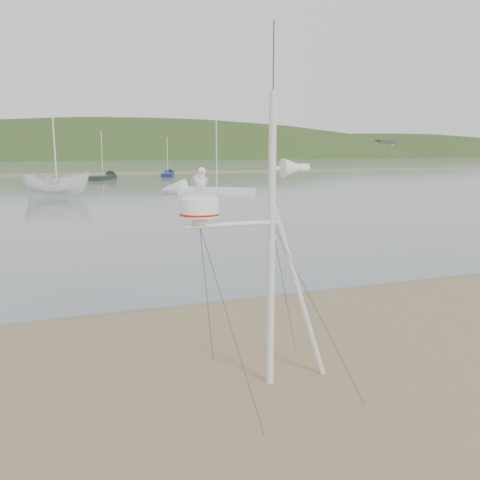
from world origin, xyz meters
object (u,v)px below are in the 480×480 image
object	(u,v)px
mast_rig	(268,305)
sailboat_white_near	(191,191)
sailboat_blue_far	(169,174)
boat_white	(56,165)
sailboat_dark_mid	(108,177)

from	to	relation	value
mast_rig	sailboat_white_near	world-z (taller)	sailboat_white_near
sailboat_blue_far	mast_rig	bearing A→B (deg)	-101.15
sailboat_blue_far	sailboat_white_near	bearing A→B (deg)	-98.89
mast_rig	boat_white	bearing A→B (deg)	94.26
mast_rig	sailboat_dark_mid	size ratio (longest dim) A/B	0.85
sailboat_white_near	sailboat_dark_mid	distance (m)	24.09
mast_rig	boat_white	distance (m)	33.34
sailboat_dark_mid	mast_rig	bearing A→B (deg)	-93.69
boat_white	sailboat_white_near	bearing A→B (deg)	-81.39
mast_rig	sailboat_blue_far	world-z (taller)	mast_rig
sailboat_dark_mid	sailboat_white_near	bearing A→B (deg)	-80.58
boat_white	sailboat_dark_mid	distance (m)	24.20
mast_rig	boat_white	size ratio (longest dim) A/B	1.09
sailboat_white_near	sailboat_blue_far	size ratio (longest dim) A/B	1.37
mast_rig	boat_white	xyz separation A→B (m)	(-2.48, 33.23, 1.18)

